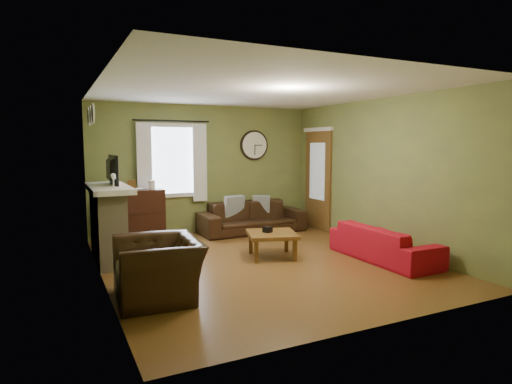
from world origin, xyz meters
name	(u,v)px	position (x,y,z in m)	size (l,w,h in m)	color
floor	(261,263)	(0.00, 0.00, 0.00)	(4.60, 5.20, 0.00)	brown
ceiling	(262,91)	(0.00, 0.00, 2.60)	(4.60, 5.20, 0.00)	white
wall_left	(100,184)	(-2.30, 0.00, 1.30)	(0.00, 5.20, 2.60)	olive
wall_right	(380,174)	(2.30, 0.00, 1.30)	(0.00, 5.20, 2.60)	olive
wall_back	(205,170)	(0.00, 2.60, 1.30)	(4.60, 0.00, 2.60)	olive
wall_front	(382,197)	(0.00, -2.60, 1.30)	(4.60, 0.00, 2.60)	olive
fireplace	(108,226)	(-2.10, 1.15, 0.55)	(0.40, 1.40, 1.10)	tan
firebox	(121,240)	(-1.91, 1.15, 0.30)	(0.04, 0.60, 0.55)	black
mantel	(108,188)	(-2.07, 1.15, 1.14)	(0.58, 1.60, 0.08)	white
tv	(108,174)	(-2.05, 1.30, 1.35)	(0.60, 0.08, 0.35)	black
tv_screen	(113,170)	(-1.97, 1.30, 1.41)	(0.02, 0.62, 0.36)	#994C3F
medallion_left	(93,113)	(-2.28, 0.80, 2.25)	(0.28, 0.28, 0.03)	white
medallion_mid	(91,115)	(-2.28, 1.15, 2.25)	(0.28, 0.28, 0.03)	white
medallion_right	(89,116)	(-2.28, 1.50, 2.25)	(0.28, 0.28, 0.03)	white
window_pane	(172,160)	(-0.70, 2.58, 1.50)	(1.00, 0.02, 1.30)	silver
curtain_rod	(172,121)	(-0.70, 2.48, 2.27)	(0.03, 0.03, 1.50)	black
curtain_left	(144,164)	(-1.25, 2.48, 1.45)	(0.28, 0.04, 1.55)	white
curtain_right	(200,163)	(-0.15, 2.48, 1.45)	(0.28, 0.04, 1.55)	white
wall_clock	(254,145)	(1.10, 2.55, 1.80)	(0.64, 0.06, 0.64)	white
door	(318,181)	(2.27, 1.85, 1.05)	(0.05, 0.90, 2.10)	brown
bookshelf	(141,216)	(-1.39, 2.18, 0.49)	(0.83, 0.35, 0.99)	black
book	(135,191)	(-1.49, 2.23, 0.96)	(0.17, 0.22, 0.02)	brown
sofa_brown	(252,217)	(0.85, 2.15, 0.32)	(2.17, 0.85, 0.64)	black
pillow_left	(234,206)	(0.52, 2.31, 0.55)	(0.43, 0.13, 0.43)	#8A939C
pillow_right	(261,204)	(1.16, 2.35, 0.55)	(0.36, 0.11, 0.36)	#8A939C
sofa_red	(384,243)	(1.80, -0.69, 0.27)	(1.87, 0.73, 0.55)	maroon
armchair	(158,269)	(-1.78, -0.84, 0.35)	(1.09, 0.95, 0.70)	black
coffee_table	(272,245)	(0.30, 0.22, 0.20)	(0.76, 0.76, 0.40)	brown
tissue_box	(268,233)	(0.24, 0.26, 0.40)	(0.12, 0.12, 0.09)	black
wine_glass_a	(114,182)	(-2.05, 0.66, 1.27)	(0.06, 0.06, 0.18)	white
wine_glass_b	(113,181)	(-2.05, 0.72, 1.28)	(0.07, 0.07, 0.21)	white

